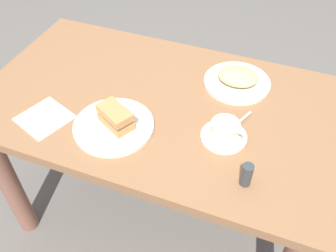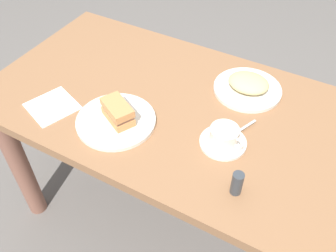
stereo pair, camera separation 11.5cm
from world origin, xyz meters
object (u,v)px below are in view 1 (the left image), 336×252
object	(u,v)px
sandwich_front	(115,117)
salt_shaker	(247,175)
spoon	(239,122)
sandwich_plate	(114,126)
coffee_cup	(225,129)
dining_table	(160,128)
coffee_saucer	(224,137)
napkin	(44,118)
side_plate	(237,82)

from	to	relation	value
sandwich_front	salt_shaker	world-z (taller)	same
spoon	sandwich_plate	bearing A→B (deg)	22.79
sandwich_front	coffee_cup	distance (m)	0.35
dining_table	coffee_cup	distance (m)	0.32
dining_table	salt_shaker	size ratio (longest dim) A/B	16.61
coffee_saucer	coffee_cup	distance (m)	0.03
sandwich_plate	spoon	world-z (taller)	spoon
napkin	salt_shaker	xyz separation A→B (m)	(-0.68, 0.02, 0.04)
coffee_saucer	napkin	size ratio (longest dim) A/B	0.97
sandwich_plate	coffee_saucer	size ratio (longest dim) A/B	1.79
dining_table	spoon	world-z (taller)	spoon
dining_table	sandwich_plate	world-z (taller)	sandwich_plate
spoon	salt_shaker	world-z (taller)	salt_shaker
sandwich_front	spoon	distance (m)	0.40
dining_table	sandwich_plate	distance (m)	0.24
sandwich_front	napkin	distance (m)	0.25
side_plate	salt_shaker	distance (m)	0.45
sandwich_plate	sandwich_front	bearing A→B (deg)	-141.34
coffee_saucer	salt_shaker	bearing A→B (deg)	124.09
dining_table	coffee_saucer	bearing A→B (deg)	160.65
coffee_saucer	spoon	size ratio (longest dim) A/B	1.53
side_plate	napkin	size ratio (longest dim) A/B	1.61
side_plate	salt_shaker	size ratio (longest dim) A/B	3.16
dining_table	sandwich_plate	bearing A→B (deg)	62.88
sandwich_front	salt_shaker	bearing A→B (deg)	170.82
salt_shaker	coffee_saucer	bearing A→B (deg)	-55.91
napkin	salt_shaker	bearing A→B (deg)	178.24
coffee_saucer	napkin	xyz separation A→B (m)	(0.58, 0.13, -0.00)
sandwich_front	salt_shaker	xyz separation A→B (m)	(-0.44, 0.07, -0.01)
spoon	side_plate	world-z (taller)	spoon
dining_table	sandwich_plate	xyz separation A→B (m)	(0.09, 0.17, 0.14)
napkin	salt_shaker	size ratio (longest dim) A/B	1.96
sandwich_front	side_plate	world-z (taller)	sandwich_front
coffee_cup	napkin	size ratio (longest dim) A/B	0.76
spoon	dining_table	bearing A→B (deg)	-3.18
sandwich_plate	side_plate	distance (m)	0.48
coffee_saucer	coffee_cup	size ratio (longest dim) A/B	1.28
coffee_saucer	side_plate	bearing A→B (deg)	-85.04
dining_table	coffee_cup	world-z (taller)	coffee_cup
dining_table	napkin	xyz separation A→B (m)	(0.32, 0.22, 0.14)
side_plate	napkin	xyz separation A→B (m)	(0.55, 0.41, -0.01)
sandwich_plate	sandwich_front	distance (m)	0.04
coffee_saucer	salt_shaker	xyz separation A→B (m)	(-0.10, 0.15, 0.03)
coffee_cup	dining_table	bearing A→B (deg)	-19.31
sandwich_plate	sandwich_front	world-z (taller)	sandwich_front
side_plate	salt_shaker	world-z (taller)	salt_shaker
spoon	napkin	xyz separation A→B (m)	(0.61, 0.20, -0.01)
napkin	sandwich_plate	bearing A→B (deg)	-169.42
napkin	sandwich_front	bearing A→B (deg)	-168.39
sandwich_front	spoon	xyz separation A→B (m)	(-0.37, -0.15, -0.03)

